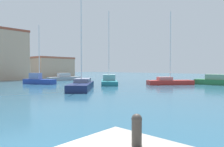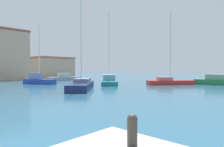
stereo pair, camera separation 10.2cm
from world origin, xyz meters
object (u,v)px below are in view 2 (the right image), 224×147
Objects in this scene: sailboat_navy_distant_east at (81,85)px; sailboat_teal_distant_north at (109,81)px; mooring_bollard at (132,128)px; sailboat_blue_behind_lamppost at (39,80)px; sailboat_red_outer_mooring at (169,81)px; motorboat_green_center_channel at (222,81)px; motorboat_grey_inner_mooring at (64,78)px.

sailboat_teal_distant_north is (8.49, 3.20, 0.01)m from sailboat_navy_distant_east.
sailboat_blue_behind_lamppost is at bearing 65.20° from mooring_bollard.
motorboat_green_center_channel is at bearing -51.52° from sailboat_red_outer_mooring.
motorboat_green_center_channel is (5.13, -6.45, 0.10)m from sailboat_red_outer_mooring.
sailboat_red_outer_mooring reaches higher than sailboat_blue_behind_lamppost.
sailboat_navy_distant_east is 1.67× the size of motorboat_grey_inner_mooring.
motorboat_green_center_channel is 22.33m from sailboat_navy_distant_east.
sailboat_navy_distant_east is at bearing 160.83° from sailboat_red_outer_mooring.
mooring_bollard is 0.07× the size of motorboat_green_center_channel.
motorboat_grey_inner_mooring is (-9.70, 28.94, -0.09)m from motorboat_green_center_channel.
mooring_bollard is 0.07× the size of sailboat_blue_behind_lamppost.
sailboat_navy_distant_east is 9.07m from sailboat_teal_distant_north.
sailboat_blue_behind_lamppost is 1.12× the size of motorboat_green_center_channel.
sailboat_teal_distant_north is at bearing 124.69° from sailboat_red_outer_mooring.
mooring_bollard is 32.45m from sailboat_blue_behind_lamppost.
motorboat_green_center_channel is at bearing -71.47° from motorboat_grey_inner_mooring.
sailboat_teal_distant_north is (-5.60, 8.10, 0.07)m from sailboat_red_outer_mooring.
sailboat_red_outer_mooring is at bearing -51.60° from sailboat_blue_behind_lamppost.
sailboat_teal_distant_north reaches higher than sailboat_red_outer_mooring.
sailboat_blue_behind_lamppost is 0.83× the size of sailboat_red_outer_mooring.
sailboat_red_outer_mooring is 8.25m from motorboat_green_center_channel.
sailboat_red_outer_mooring is 0.97× the size of sailboat_teal_distant_north.
mooring_bollard is 41.59m from motorboat_grey_inner_mooring.
sailboat_red_outer_mooring is (27.03, 12.51, -0.96)m from mooring_bollard.
sailboat_red_outer_mooring is at bearing -78.51° from motorboat_grey_inner_mooring.
sailboat_teal_distant_north is (21.43, 20.60, -0.89)m from mooring_bollard.
sailboat_teal_distant_north is at bearing -48.50° from sailboat_blue_behind_lamppost.
mooring_bollard is 0.09× the size of motorboat_grey_inner_mooring.
sailboat_navy_distant_east is at bearing -118.44° from motorboat_grey_inner_mooring.
sailboat_blue_behind_lamppost is 12.06m from sailboat_navy_distant_east.
mooring_bollard is 0.05× the size of sailboat_red_outer_mooring.
motorboat_green_center_channel is at bearing -51.58° from sailboat_blue_behind_lamppost.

